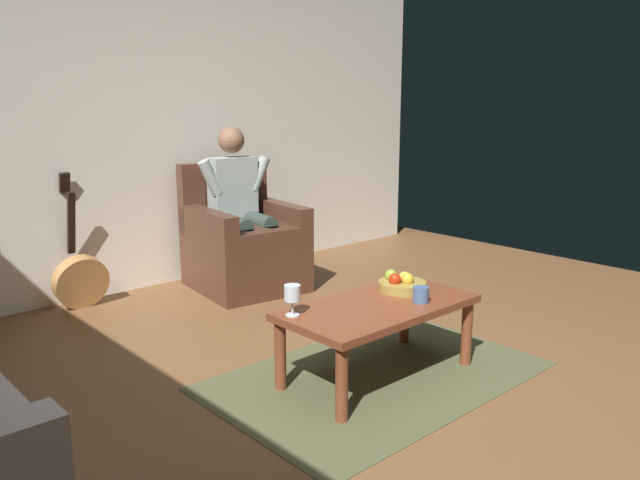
{
  "coord_description": "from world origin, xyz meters",
  "views": [
    {
      "loc": [
        2.29,
        1.82,
        1.46
      ],
      "look_at": [
        -0.4,
        -1.15,
        0.57
      ],
      "focal_mm": 35.4,
      "sensor_mm": 36.0,
      "label": 1
    }
  ],
  "objects": [
    {
      "name": "ground_plane",
      "position": [
        0.0,
        0.0,
        0.0
      ],
      "size": [
        6.67,
        6.67,
        0.0
      ],
      "primitive_type": "plane",
      "color": "brown"
    },
    {
      "name": "wall_back",
      "position": [
        0.0,
        -2.75,
        1.29
      ],
      "size": [
        5.96,
        0.06,
        2.57
      ],
      "primitive_type": "cube",
      "color": "silver",
      "rests_on": "ground"
    },
    {
      "name": "rug",
      "position": [
        -0.07,
        -0.33,
        0.0
      ],
      "size": [
        1.77,
        1.16,
        0.01
      ],
      "primitive_type": "cube",
      "rotation": [
        0.0,
        0.0,
        -0.0
      ],
      "color": "#4E4F33",
      "rests_on": "ground"
    },
    {
      "name": "armchair",
      "position": [
        -0.52,
        -2.2,
        0.34
      ],
      "size": [
        0.85,
        0.92,
        0.97
      ],
      "rotation": [
        0.0,
        0.0,
        -0.13
      ],
      "color": "#4C2B1F",
      "rests_on": "ground"
    },
    {
      "name": "person_seated",
      "position": [
        -0.52,
        -2.22,
        0.68
      ],
      "size": [
        0.63,
        0.61,
        1.26
      ],
      "rotation": [
        0.0,
        0.0,
        -0.13
      ],
      "color": "#98A39E",
      "rests_on": "ground"
    },
    {
      "name": "coffee_table",
      "position": [
        -0.07,
        -0.33,
        0.35
      ],
      "size": [
        1.07,
        0.56,
        0.41
      ],
      "rotation": [
        0.0,
        0.0,
        -0.0
      ],
      "color": "brown",
      "rests_on": "ground"
    },
    {
      "name": "guitar",
      "position": [
        0.66,
        -2.55,
        0.22
      ],
      "size": [
        0.39,
        0.27,
        0.97
      ],
      "color": "#B97D44",
      "rests_on": "ground"
    },
    {
      "name": "wine_glass_near",
      "position": [
        0.39,
        -0.49,
        0.52
      ],
      "size": [
        0.08,
        0.08,
        0.16
      ],
      "color": "silver",
      "rests_on": "coffee_table"
    },
    {
      "name": "fruit_bowl",
      "position": [
        -0.34,
        -0.41,
        0.45
      ],
      "size": [
        0.27,
        0.27,
        0.11
      ],
      "color": "olive",
      "rests_on": "coffee_table"
    },
    {
      "name": "candle_jar",
      "position": [
        -0.25,
        -0.19,
        0.45
      ],
      "size": [
        0.09,
        0.09,
        0.08
      ],
      "primitive_type": "cylinder",
      "color": "#45628C",
      "rests_on": "coffee_table"
    }
  ]
}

